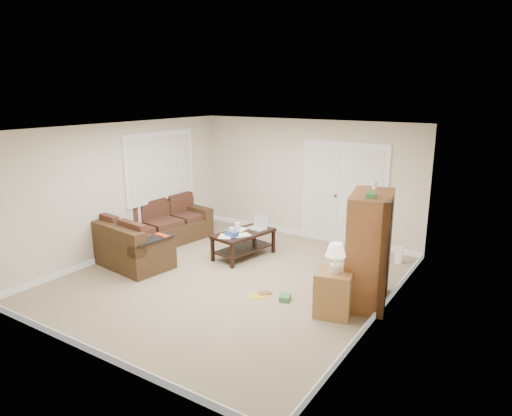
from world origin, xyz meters
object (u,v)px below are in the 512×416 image
Objects in this scene: sectional_sofa at (147,236)px; tv_armoire at (369,248)px; coffee_table at (245,243)px; side_cabinet at (334,289)px.

tv_armoire reaches higher than sectional_sofa.
sectional_sofa is 1.92m from coffee_table.
side_cabinet is at bearing -125.07° from tv_armoire.
tv_armoire is (2.59, -0.60, 0.57)m from coffee_table.
tv_armoire is 0.83m from side_cabinet.
tv_armoire is 1.70× the size of side_cabinet.
coffee_table is at bearing 32.15° from sectional_sofa.
sectional_sofa is at bearing 169.05° from tv_armoire.
side_cabinet is at bearing -17.46° from coffee_table.
coffee_table is at bearing 153.47° from tv_armoire.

